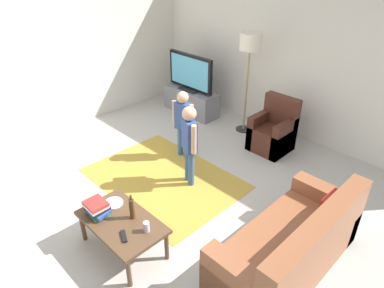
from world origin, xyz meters
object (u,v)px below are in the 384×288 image
at_px(tv_remote, 124,236).
at_px(child_near_tv, 183,119).
at_px(soda_can, 146,227).
at_px(book_stack, 97,208).
at_px(tv_stand, 191,101).
at_px(tv, 190,73).
at_px(bottle, 132,208).
at_px(plate, 114,203).
at_px(couch, 294,249).
at_px(armchair, 274,133).
at_px(child_center, 189,139).
at_px(coffee_table, 122,224).
at_px(floor_lamp, 250,47).

bearing_deg(tv_remote, child_near_tv, 146.81).
bearing_deg(soda_can, book_stack, -159.67).
height_order(tv_stand, soda_can, soda_can).
bearing_deg(tv, bottle, -54.34).
distance_m(book_stack, plate, 0.23).
bearing_deg(tv_stand, tv_remote, -54.54).
xyz_separation_m(couch, tv_remote, (-1.26, -1.22, 0.14)).
bearing_deg(soda_can, tv_stand, 128.55).
bearing_deg(soda_can, armchair, 97.86).
bearing_deg(tv, tv_remote, -54.36).
xyz_separation_m(couch, child_center, (-1.87, 0.32, 0.43)).
height_order(bottle, soda_can, bottle).
bearing_deg(bottle, armchair, 92.76).
bearing_deg(book_stack, child_center, 94.18).
bearing_deg(child_near_tv, book_stack, -70.44).
xyz_separation_m(tv_stand, book_stack, (1.82, -3.25, 0.26)).
bearing_deg(armchair, child_center, -100.09).
height_order(tv, coffee_table, tv).
xyz_separation_m(couch, child_near_tv, (-2.46, 0.76, 0.38)).
height_order(child_center, tv_remote, child_center).
bearing_deg(coffee_table, book_stack, -156.40).
relative_size(bottle, plate, 1.41).
bearing_deg(tv_remote, coffee_table, 176.91).
distance_m(tv_stand, couch, 4.12).
bearing_deg(armchair, child_near_tv, -125.71).
relative_size(floor_lamp, coffee_table, 1.78).
height_order(floor_lamp, child_center, floor_lamp).
bearing_deg(tv_stand, couch, -29.58).
relative_size(floor_lamp, plate, 8.09).
xyz_separation_m(coffee_table, soda_can, (0.32, 0.10, 0.11)).
relative_size(child_center, book_stack, 4.19).
bearing_deg(couch, floor_lamp, 136.92).
height_order(armchair, soda_can, armchair).
distance_m(coffee_table, plate, 0.32).
bearing_deg(tv_remote, floor_lamp, 133.00).
distance_m(child_near_tv, book_stack, 2.11).
bearing_deg(child_near_tv, plate, -68.79).
distance_m(tv, bottle, 3.69).
bearing_deg(tv, child_center, -44.78).
bearing_deg(child_near_tv, tv_remote, -58.70).
bearing_deg(tv_stand, book_stack, -60.81).
bearing_deg(floor_lamp, book_stack, -80.44).
bearing_deg(coffee_table, couch, 36.58).
distance_m(armchair, child_near_tv, 1.57).
bearing_deg(bottle, couch, 34.38).
relative_size(bottle, tv_remote, 1.83).
relative_size(armchair, child_near_tv, 0.80).
distance_m(couch, coffee_table, 1.85).
bearing_deg(book_stack, tv_remote, 0.20).
bearing_deg(plate, armchair, 86.05).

